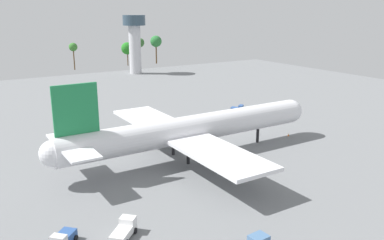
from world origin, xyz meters
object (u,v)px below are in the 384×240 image
cargo_airplane (190,129)px  pushback_tractor (75,150)px  maintenance_van (63,238)px  fuel_truck (124,230)px  baggage_tug (238,109)px  control_tower (135,37)px  safety_cone_nose (288,135)px

cargo_airplane → pushback_tractor: size_ratio=15.03×
cargo_airplane → maintenance_van: 38.35m
cargo_airplane → pushback_tractor: 26.04m
fuel_truck → cargo_airplane: bearing=41.9°
cargo_airplane → maintenance_van: (-32.54, -19.61, -5.26)m
baggage_tug → control_tower: bearing=86.6°
pushback_tractor → control_tower: size_ratio=0.15×
safety_cone_nose → control_tower: control_tower is taller
cargo_airplane → maintenance_van: cargo_airplane is taller
fuel_truck → control_tower: (63.29, 136.14, 16.61)m
cargo_airplane → safety_cone_nose: size_ratio=99.55×
maintenance_van → control_tower: 152.21m
pushback_tractor → fuel_truck: bearing=-96.0°
cargo_airplane → maintenance_van: size_ratio=15.58×
pushback_tractor → control_tower: bearing=59.1°
safety_cone_nose → control_tower: 116.06m
control_tower → baggage_tug: bearing=-93.4°
fuel_truck → pushback_tractor: fuel_truck is taller
maintenance_van → control_tower: bearing=62.0°
fuel_truck → safety_cone_nose: fuel_truck is taller
pushback_tractor → safety_cone_nose: size_ratio=6.62×
pushback_tractor → maintenance_van: bearing=-108.8°
baggage_tug → control_tower: size_ratio=0.15×
fuel_truck → baggage_tug: baggage_tug is taller
maintenance_van → baggage_tug: size_ratio=0.96×
maintenance_van → baggage_tug: bearing=34.6°
pushback_tractor → baggage_tug: size_ratio=0.99×
maintenance_van → pushback_tractor: size_ratio=0.96×
cargo_airplane → control_tower: (38.56, 113.94, 11.43)m
fuel_truck → control_tower: control_tower is taller
maintenance_van → control_tower: control_tower is taller
maintenance_van → safety_cone_nose: 64.45m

